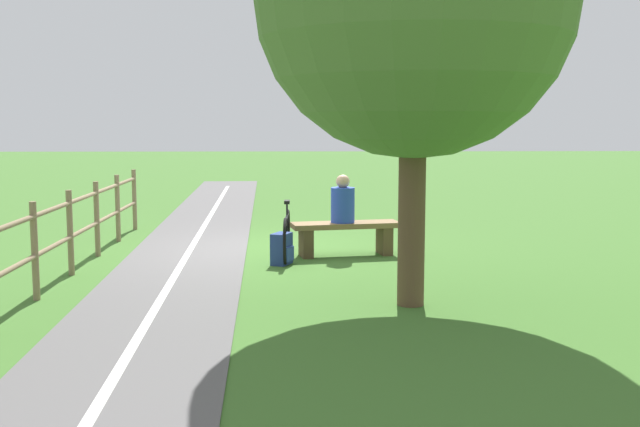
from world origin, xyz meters
name	(u,v)px	position (x,y,z in m)	size (l,w,h in m)	color
ground_plane	(260,251)	(0.00, 0.00, 0.00)	(80.00, 80.00, 0.00)	#3D6B28
paved_path	(153,314)	(0.94, 4.00, 0.01)	(1.80, 36.00, 0.02)	#565454
path_centre_line	(153,313)	(0.94, 4.00, 0.02)	(0.10, 32.00, 0.00)	silver
bench	(346,233)	(-1.35, 0.45, 0.35)	(1.72, 0.77, 0.51)	brown
person_seated	(343,202)	(-1.30, 0.46, 0.82)	(0.42, 0.42, 0.74)	#2847B7
bicycle	(287,235)	(-0.44, 0.68, 0.36)	(0.08, 1.72, 0.86)	black
backpack	(282,249)	(-0.38, 1.17, 0.22)	(0.34, 0.39, 0.46)	navy
fence_roadside	(12,254)	(2.39, 4.03, 0.67)	(0.33, 13.04, 1.15)	#847051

